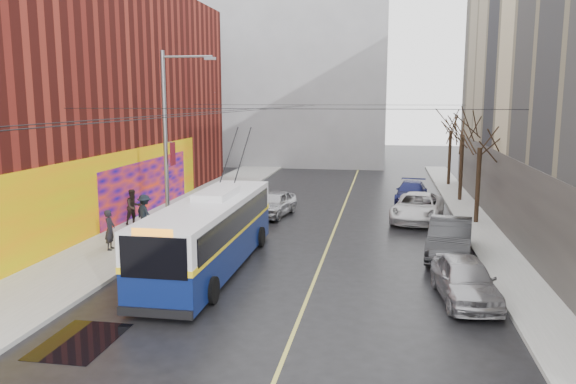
# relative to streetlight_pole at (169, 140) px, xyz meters

# --- Properties ---
(ground) EXTENTS (140.00, 140.00, 0.00)m
(ground) POSITION_rel_streetlight_pole_xyz_m (6.14, -10.00, -4.85)
(ground) COLOR black
(ground) RESTS_ON ground
(sidewalk_left) EXTENTS (4.00, 60.00, 0.15)m
(sidewalk_left) POSITION_rel_streetlight_pole_xyz_m (-1.86, 2.00, -4.77)
(sidewalk_left) COLOR gray
(sidewalk_left) RESTS_ON ground
(sidewalk_right) EXTENTS (2.00, 60.00, 0.15)m
(sidewalk_right) POSITION_rel_streetlight_pole_xyz_m (15.14, 2.00, -4.77)
(sidewalk_right) COLOR gray
(sidewalk_right) RESTS_ON ground
(lane_line) EXTENTS (0.12, 50.00, 0.01)m
(lane_line) POSITION_rel_streetlight_pole_xyz_m (7.64, 4.00, -4.84)
(lane_line) COLOR #BFB74C
(lane_line) RESTS_ON ground
(building_left) EXTENTS (12.11, 36.00, 14.00)m
(building_left) POSITION_rel_streetlight_pole_xyz_m (-9.85, 3.99, 2.14)
(building_left) COLOR #551611
(building_left) RESTS_ON ground
(building_far) EXTENTS (20.50, 12.10, 18.00)m
(building_far) POSITION_rel_streetlight_pole_xyz_m (0.14, 34.99, 4.17)
(building_far) COLOR gray
(building_far) RESTS_ON ground
(streetlight_pole) EXTENTS (2.65, 0.60, 9.00)m
(streetlight_pole) POSITION_rel_streetlight_pole_xyz_m (0.00, 0.00, 0.00)
(streetlight_pole) COLOR slate
(streetlight_pole) RESTS_ON ground
(catenary_wires) EXTENTS (18.00, 60.00, 0.22)m
(catenary_wires) POSITION_rel_streetlight_pole_xyz_m (3.60, 4.77, 1.40)
(catenary_wires) COLOR black
(tree_near) EXTENTS (3.20, 3.20, 6.40)m
(tree_near) POSITION_rel_streetlight_pole_xyz_m (15.14, 6.00, 0.13)
(tree_near) COLOR black
(tree_near) RESTS_ON ground
(tree_mid) EXTENTS (3.20, 3.20, 6.68)m
(tree_mid) POSITION_rel_streetlight_pole_xyz_m (15.14, 13.00, 0.41)
(tree_mid) COLOR black
(tree_mid) RESTS_ON ground
(tree_far) EXTENTS (3.20, 3.20, 6.57)m
(tree_far) POSITION_rel_streetlight_pole_xyz_m (15.14, 20.00, 0.30)
(tree_far) COLOR black
(tree_far) RESTS_ON ground
(puddle) EXTENTS (1.95, 2.80, 0.01)m
(puddle) POSITION_rel_streetlight_pole_xyz_m (1.77, -11.53, -4.84)
(puddle) COLOR black
(puddle) RESTS_ON ground
(pigeons_flying) EXTENTS (1.53, 2.76, 0.15)m
(pigeons_flying) POSITION_rel_streetlight_pole_xyz_m (3.27, 0.39, 2.24)
(pigeons_flying) COLOR slate
(trolleybus) EXTENTS (2.71, 11.51, 5.43)m
(trolleybus) POSITION_rel_streetlight_pole_xyz_m (3.35, -4.30, -3.34)
(trolleybus) COLOR #091649
(trolleybus) RESTS_ON ground
(parked_car_a) EXTENTS (2.22, 4.55, 1.50)m
(parked_car_a) POSITION_rel_streetlight_pole_xyz_m (12.92, -6.31, -4.10)
(parked_car_a) COLOR #A2A2A6
(parked_car_a) RESTS_ON ground
(parked_car_b) EXTENTS (2.48, 5.24, 1.66)m
(parked_car_b) POSITION_rel_streetlight_pole_xyz_m (13.01, -0.86, -4.02)
(parked_car_b) COLOR #2A2A2C
(parked_car_b) RESTS_ON ground
(parked_car_c) EXTENTS (3.46, 5.91, 1.54)m
(parked_car_c) POSITION_rel_streetlight_pole_xyz_m (12.03, 6.45, -4.08)
(parked_car_c) COLOR silver
(parked_car_c) RESTS_ON ground
(parked_car_d) EXTENTS (2.41, 4.96, 1.39)m
(parked_car_d) POSITION_rel_streetlight_pole_xyz_m (11.94, 12.13, -4.15)
(parked_car_d) COLOR #161B4F
(parked_car_d) RESTS_ON ground
(following_car) EXTENTS (2.41, 4.54, 1.47)m
(following_car) POSITION_rel_streetlight_pole_xyz_m (3.81, 6.42, -4.11)
(following_car) COLOR #A7A8AC
(following_car) RESTS_ON ground
(pedestrian_a) EXTENTS (0.53, 0.71, 1.79)m
(pedestrian_a) POSITION_rel_streetlight_pole_xyz_m (-1.80, -2.72, -3.80)
(pedestrian_a) COLOR black
(pedestrian_a) RESTS_ON sidewalk_left
(pedestrian_b) EXTENTS (1.12, 1.16, 1.89)m
(pedestrian_b) POSITION_rel_streetlight_pole_xyz_m (-3.00, 2.24, -3.75)
(pedestrian_b) COLOR black
(pedestrian_b) RESTS_ON sidewalk_left
(pedestrian_c) EXTENTS (1.39, 1.24, 1.87)m
(pedestrian_c) POSITION_rel_streetlight_pole_xyz_m (-1.78, 0.93, -3.76)
(pedestrian_c) COLOR black
(pedestrian_c) RESTS_ON sidewalk_left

